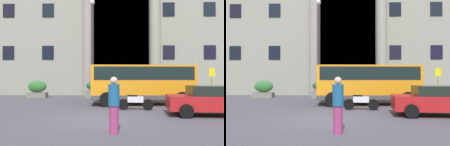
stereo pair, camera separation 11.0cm
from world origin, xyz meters
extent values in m
cube|color=#4A4750|center=(0.00, 0.00, -0.06)|extent=(80.00, 64.00, 0.12)
cube|color=gray|center=(0.00, 17.50, 9.61)|extent=(34.82, 9.00, 19.22)
cube|color=black|center=(1.32, 13.06, 4.98)|extent=(5.45, 0.12, 9.95)
cylinder|color=gray|center=(-1.94, 12.75, 4.98)|extent=(1.08, 1.08, 9.95)
cylinder|color=gray|center=(4.59, 12.75, 4.98)|extent=(1.08, 1.08, 9.95)
cube|color=black|center=(-9.95, 12.96, 4.23)|extent=(1.15, 0.08, 1.35)
cube|color=black|center=(-5.97, 12.96, 4.23)|extent=(1.15, 0.08, 1.35)
cube|color=black|center=(5.97, 12.96, 4.23)|extent=(1.15, 0.08, 1.35)
cube|color=black|center=(9.95, 12.96, 4.23)|extent=(1.15, 0.08, 1.35)
cube|color=black|center=(-9.95, 12.96, 8.46)|extent=(1.15, 0.08, 1.35)
cube|color=black|center=(-5.97, 12.96, 8.46)|extent=(1.15, 0.08, 1.35)
cube|color=black|center=(5.97, 12.96, 8.46)|extent=(1.15, 0.08, 1.35)
cube|color=black|center=(9.95, 12.96, 8.46)|extent=(1.15, 0.08, 1.35)
cube|color=orange|center=(2.55, 5.50, 1.50)|extent=(6.70, 2.68, 2.11)
cube|color=black|center=(2.55, 5.50, 2.03)|extent=(6.31, 2.68, 0.82)
cube|color=black|center=(5.76, 5.71, 1.86)|extent=(0.19, 1.89, 1.02)
cube|color=#484241|center=(2.55, 5.50, 0.57)|extent=(6.70, 2.72, 0.24)
cylinder|color=black|center=(4.77, 6.77, 0.45)|extent=(0.92, 0.34, 0.90)
cylinder|color=black|center=(4.92, 4.53, 0.45)|extent=(0.92, 0.34, 0.90)
cylinder|color=black|center=(0.18, 6.47, 0.45)|extent=(0.92, 0.34, 0.90)
cylinder|color=black|center=(0.33, 4.23, 0.45)|extent=(0.92, 0.34, 0.90)
cylinder|color=#9E9E1A|center=(7.70, 6.96, 1.20)|extent=(0.08, 0.08, 2.40)
cube|color=yellow|center=(7.70, 6.93, 2.15)|extent=(0.44, 0.03, 0.60)
cube|color=slate|center=(-6.05, 10.24, 0.23)|extent=(1.69, 0.82, 0.46)
ellipsoid|color=#306D31|center=(-6.05, 10.24, 0.97)|extent=(1.62, 0.74, 1.03)
cube|color=slate|center=(-0.99, 10.39, 0.32)|extent=(1.65, 0.96, 0.63)
ellipsoid|color=#245F2F|center=(-0.99, 10.39, 1.06)|extent=(1.59, 0.86, 0.86)
cube|color=#B21A1D|center=(5.52, 1.24, 0.60)|extent=(4.44, 2.01, 0.67)
cube|color=black|center=(5.52, 1.24, 1.17)|extent=(2.44, 1.66, 0.46)
cylinder|color=black|center=(4.11, 2.20, 0.31)|extent=(0.63, 0.24, 0.62)
cylinder|color=black|center=(3.99, 0.50, 0.31)|extent=(0.63, 0.24, 0.62)
cylinder|color=black|center=(2.63, 2.90, 0.30)|extent=(0.61, 0.16, 0.60)
cylinder|color=black|center=(1.30, 3.03, 0.30)|extent=(0.61, 0.18, 0.60)
cube|color=silver|center=(1.96, 2.96, 0.58)|extent=(0.87, 0.32, 0.32)
cube|color=black|center=(1.78, 2.98, 0.76)|extent=(0.54, 0.25, 0.12)
cylinder|color=#A5A5A8|center=(2.52, 2.91, 0.88)|extent=(0.08, 0.55, 0.03)
cylinder|color=#9D356B|center=(0.88, -2.32, 0.44)|extent=(0.30, 0.30, 0.89)
cylinder|color=#1A5786|center=(0.88, -2.32, 1.23)|extent=(0.36, 0.36, 0.69)
sphere|color=beige|center=(0.88, -2.32, 1.69)|extent=(0.24, 0.24, 0.24)
cylinder|color=#373034|center=(-1.02, 8.22, 3.74)|extent=(0.18, 0.18, 7.48)
sphere|color=white|center=(-1.02, 8.22, 7.66)|extent=(0.40, 0.40, 0.40)
camera|label=1|loc=(1.02, -9.64, 1.81)|focal=36.90mm
camera|label=2|loc=(1.13, -9.63, 1.81)|focal=36.90mm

